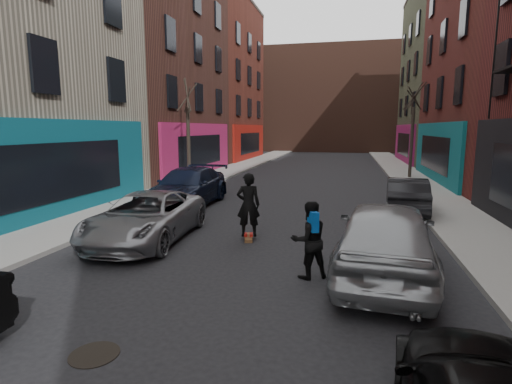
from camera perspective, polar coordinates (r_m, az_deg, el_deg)
The scene contains 14 objects.
sidewalk_left at distance 33.88m, azimuth -1.80°, elevation 3.83°, with size 2.50×84.00×0.13m, color gray.
sidewalk_right at distance 33.00m, azimuth 19.72°, elevation 3.16°, with size 2.50×84.00×0.13m, color gray.
buildings_left at distance 24.97m, azimuth -28.65°, elevation 19.75°, with size 12.00×56.00×16.50m, color maroon.
building_far at distance 58.79m, azimuth 10.92°, elevation 12.68°, with size 40.00×10.00×14.00m, color #47281E.
tree_left_far at distance 22.33m, azimuth -9.69°, elevation 9.48°, with size 2.00×2.00×6.50m, color black, non-canonical shape.
tree_right_far at distance 26.90m, azimuth 21.48°, elevation 9.23°, with size 2.00×2.00×6.80m, color black, non-canonical shape.
parked_left_far at distance 11.83m, azimuth -15.40°, elevation -3.45°, with size 2.27×4.92×1.37m, color gray.
parked_left_end at distance 16.74m, azimuth -9.76°, elevation 0.69°, with size 2.17×5.34×1.55m, color black.
parked_right_far at distance 9.07m, azimuth 17.98°, elevation -6.24°, with size 2.03×5.03×1.72m, color gray.
parked_right_end at distance 16.19m, azimuth 20.69°, elevation -0.42°, with size 1.42×4.07×1.34m, color black.
skateboard at distance 11.64m, azimuth -1.09°, elevation -6.53°, with size 0.22×0.80×0.10m, color brown.
skateboarder at distance 11.42m, azimuth -1.10°, elevation -1.84°, with size 0.67×0.44×1.84m, color black.
pedestrian at distance 8.62m, azimuth 7.60°, elevation -6.75°, with size 1.02×0.95×1.67m.
manhole at distance 6.55m, azimuth -22.09°, elevation -20.70°, with size 0.70×0.70×0.01m, color black.
Camera 1 is at (2.35, -2.62, 3.19)m, focal length 28.00 mm.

